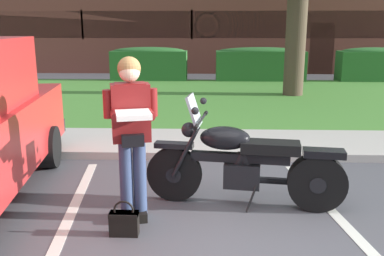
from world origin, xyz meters
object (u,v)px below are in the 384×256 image
hedge_center_left (260,64)px  brick_building (195,26)px  motorcycle (251,164)px  rider_person (131,127)px  hedge_center_right (373,64)px  handbag (124,221)px  hedge_left (149,63)px

hedge_center_left → brick_building: 7.62m
motorcycle → hedge_center_left: size_ratio=0.70×
rider_person → motorcycle: bearing=18.4°
motorcycle → hedge_center_right: bearing=63.5°
handbag → brick_building: bearing=89.6°
hedge_center_right → brick_building: brick_building is taller
hedge_left → brick_building: (1.47, 7.06, 1.30)m
motorcycle → hedge_center_left: motorcycle is taller
hedge_left → handbag: bearing=-83.6°
handbag → hedge_center_right: 13.52m
brick_building → hedge_left: bearing=-101.7°
hedge_left → brick_building: bearing=78.3°
motorcycle → hedge_center_right: size_ratio=0.91×
hedge_left → motorcycle: bearing=-76.6°
hedge_center_left → brick_building: (-2.57, 7.06, 1.30)m
handbag → hedge_center_right: hedge_center_right is taller
brick_building → handbag: bearing=-90.4°
rider_person → hedge_center_left: (2.68, 11.36, -0.36)m
hedge_center_left → brick_building: bearing=110.0°
handbag → hedge_center_left: hedge_center_left is taller
handbag → hedge_left: size_ratio=0.13×
handbag → hedge_center_left: (2.72, 11.70, 0.51)m
handbag → hedge_center_right: (6.75, 11.70, 0.51)m
motorcycle → handbag: size_ratio=6.22×
motorcycle → hedge_center_left: bearing=82.6°
motorcycle → brick_building: brick_building is taller
hedge_left → brick_building: 7.32m
hedge_center_left → hedge_center_right: bearing=0.0°
motorcycle → hedge_left: bearing=103.4°
hedge_left → hedge_center_right: bearing=0.0°
hedge_left → brick_building: size_ratio=0.10×
rider_person → brick_building: 18.44m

